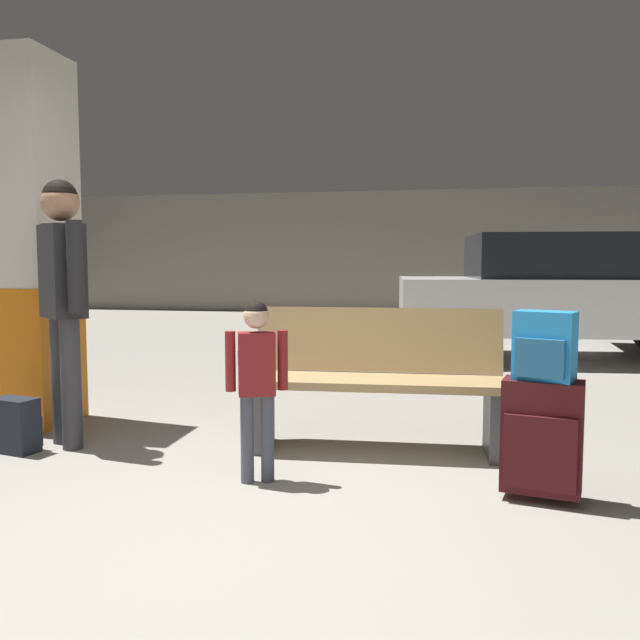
% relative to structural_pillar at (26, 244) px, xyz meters
% --- Properties ---
extents(ground_plane, '(18.00, 18.00, 0.10)m').
position_rel_structural_pillar_xyz_m(ground_plane, '(2.02, 2.11, -1.36)').
color(ground_plane, gray).
extents(garage_back_wall, '(18.00, 0.12, 2.80)m').
position_rel_structural_pillar_xyz_m(garage_back_wall, '(2.02, 10.97, 0.09)').
color(garage_back_wall, gray).
rests_on(garage_back_wall, ground_plane).
extents(structural_pillar, '(0.57, 0.57, 2.65)m').
position_rel_structural_pillar_xyz_m(structural_pillar, '(0.00, 0.00, 0.00)').
color(structural_pillar, orange).
rests_on(structural_pillar, ground_plane).
extents(bench, '(1.63, 0.61, 0.89)m').
position_rel_structural_pillar_xyz_m(bench, '(2.56, -0.19, -0.87)').
color(bench, tan).
rests_on(bench, ground_plane).
extents(suitcase, '(0.41, 0.30, 0.60)m').
position_rel_structural_pillar_xyz_m(suitcase, '(3.48, -0.95, -0.99)').
color(suitcase, '#471419').
rests_on(suitcase, ground_plane).
extents(backpack_bright, '(0.32, 0.27, 0.34)m').
position_rel_structural_pillar_xyz_m(backpack_bright, '(3.47, -0.95, -0.54)').
color(backpack_bright, '#268CD8').
rests_on(backpack_bright, suitcase).
extents(child, '(0.32, 0.19, 0.98)m').
position_rel_structural_pillar_xyz_m(child, '(2.01, -0.96, -0.71)').
color(child, '#4C5160').
rests_on(child, ground_plane).
extents(adult, '(0.47, 0.41, 1.70)m').
position_rel_structural_pillar_xyz_m(adult, '(0.61, -0.52, -0.27)').
color(adult, '#38383D').
rests_on(adult, ground_plane).
extents(backpack_dark_floor, '(0.31, 0.24, 0.34)m').
position_rel_structural_pillar_xyz_m(backpack_dark_floor, '(0.37, -0.71, -1.15)').
color(backpack_dark_floor, '#1E232D').
rests_on(backpack_dark_floor, ground_plane).
extents(parked_car_near, '(4.25, 2.11, 1.51)m').
position_rel_structural_pillar_xyz_m(parked_car_near, '(4.42, 4.05, -0.51)').
color(parked_car_near, silver).
rests_on(parked_car_near, ground_plane).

